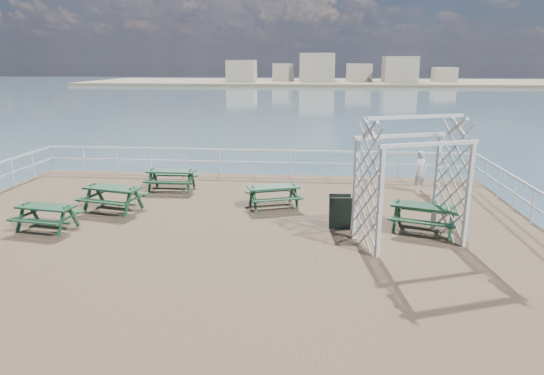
{
  "coord_description": "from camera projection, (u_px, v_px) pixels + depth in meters",
  "views": [
    {
      "loc": [
        2.59,
        -12.72,
        4.63
      ],
      "look_at": [
        1.32,
        0.68,
        1.1
      ],
      "focal_mm": 32.0,
      "sensor_mm": 36.0,
      "label": 1
    }
  ],
  "objects": [
    {
      "name": "picnic_table_c",
      "position": [
        273.0,
        192.0,
        15.69
      ],
      "size": [
        1.99,
        1.8,
        0.8
      ],
      "rotation": [
        0.0,
        0.0,
        0.34
      ],
      "color": "#13341F",
      "rests_on": "ground"
    },
    {
      "name": "trellis_arbor",
      "position": [
        411.0,
        188.0,
        12.38
      ],
      "size": [
        3.01,
        2.31,
        3.33
      ],
      "rotation": [
        0.0,
        0.0,
        0.38
      ],
      "color": "silver",
      "rests_on": "ground"
    },
    {
      "name": "sea_backdrop",
      "position": [
        353.0,
        79.0,
        141.74
      ],
      "size": [
        300.0,
        300.0,
        9.2
      ],
      "color": "#3B5563",
      "rests_on": "ground"
    },
    {
      "name": "picnic_table_d",
      "position": [
        47.0,
        212.0,
        13.64
      ],
      "size": [
        1.77,
        1.52,
        0.78
      ],
      "rotation": [
        0.0,
        0.0,
        -0.16
      ],
      "color": "#13341F",
      "rests_on": "ground"
    },
    {
      "name": "person",
      "position": [
        421.0,
        172.0,
        17.42
      ],
      "size": [
        0.66,
        0.63,
        1.52
      ],
      "primitive_type": "imported",
      "rotation": [
        0.0,
        0.0,
        0.7
      ],
      "color": "silver",
      "rests_on": "ground"
    },
    {
      "name": "sandwich_board",
      "position": [
        340.0,
        213.0,
        13.61
      ],
      "size": [
        0.64,
        0.49,
        1.01
      ],
      "rotation": [
        0.0,
        0.0,
        0.06
      ],
      "color": "black",
      "rests_on": "ground"
    },
    {
      "name": "picnic_table_e",
      "position": [
        424.0,
        212.0,
        13.46
      ],
      "size": [
        2.12,
        1.9,
        0.86
      ],
      "rotation": [
        0.0,
        0.0,
        -0.33
      ],
      "color": "#13341F",
      "rests_on": "ground"
    },
    {
      "name": "picnic_table_b",
      "position": [
        171.0,
        176.0,
        17.81
      ],
      "size": [
        1.73,
        1.39,
        0.84
      ],
      "rotation": [
        0.0,
        0.0,
        0.0
      ],
      "color": "#13341F",
      "rests_on": "ground"
    },
    {
      "name": "ground",
      "position": [
        223.0,
        235.0,
        13.69
      ],
      "size": [
        18.0,
        14.0,
        0.3
      ],
      "primitive_type": "cube",
      "color": "brown",
      "rests_on": "ground"
    },
    {
      "name": "picnic_table_a",
      "position": [
        113.0,
        193.0,
        15.36
      ],
      "size": [
        2.05,
        1.79,
        0.86
      ],
      "rotation": [
        0.0,
        0.0,
        -0.23
      ],
      "color": "#13341F",
      "rests_on": "ground"
    },
    {
      "name": "railing",
      "position": [
        235.0,
        179.0,
        15.91
      ],
      "size": [
        17.77,
        13.76,
        1.1
      ],
      "color": "silver",
      "rests_on": "ground"
    }
  ]
}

